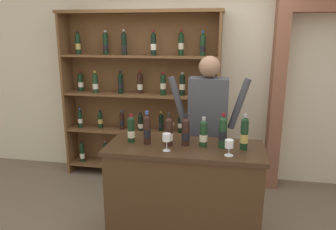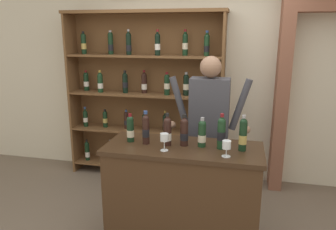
# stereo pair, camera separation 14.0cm
# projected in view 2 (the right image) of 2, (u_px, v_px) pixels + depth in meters

# --- Properties ---
(back_wall) EXTENTS (12.00, 0.19, 3.33)m
(back_wall) POSITION_uv_depth(u_px,v_px,m) (194.00, 55.00, 4.35)
(back_wall) COLOR beige
(back_wall) RESTS_ON ground
(wine_shelf) EXTENTS (2.13, 0.36, 2.24)m
(wine_shelf) POSITION_uv_depth(u_px,v_px,m) (145.00, 92.00, 4.40)
(wine_shelf) COLOR brown
(wine_shelf) RESTS_ON ground
(tasting_counter) EXTENTS (1.41, 0.59, 0.98)m
(tasting_counter) POSITION_uv_depth(u_px,v_px,m) (183.00, 196.00, 3.05)
(tasting_counter) COLOR #422B19
(tasting_counter) RESTS_ON ground
(shopkeeper) EXTENTS (0.86, 0.22, 1.74)m
(shopkeeper) POSITION_uv_depth(u_px,v_px,m) (209.00, 120.00, 3.40)
(shopkeeper) COLOR #2D3347
(shopkeeper) RESTS_ON ground
(tasting_bottle_vin_santo) EXTENTS (0.07, 0.07, 0.27)m
(tasting_bottle_vin_santo) POSITION_uv_depth(u_px,v_px,m) (130.00, 129.00, 3.02)
(tasting_bottle_vin_santo) COLOR black
(tasting_bottle_vin_santo) RESTS_ON tasting_counter
(tasting_bottle_grappa) EXTENTS (0.07, 0.07, 0.31)m
(tasting_bottle_grappa) POSITION_uv_depth(u_px,v_px,m) (146.00, 129.00, 2.96)
(tasting_bottle_grappa) COLOR black
(tasting_bottle_grappa) RESTS_ON tasting_counter
(tasting_bottle_bianco) EXTENTS (0.07, 0.07, 0.30)m
(tasting_bottle_bianco) POSITION_uv_depth(u_px,v_px,m) (167.00, 131.00, 2.92)
(tasting_bottle_bianco) COLOR black
(tasting_bottle_bianco) RESTS_ON tasting_counter
(tasting_bottle_rosso) EXTENTS (0.07, 0.07, 0.29)m
(tasting_bottle_rosso) POSITION_uv_depth(u_px,v_px,m) (184.00, 131.00, 2.92)
(tasting_bottle_rosso) COLOR black
(tasting_bottle_rosso) RESTS_ON tasting_counter
(tasting_bottle_riserva) EXTENTS (0.07, 0.07, 0.27)m
(tasting_bottle_riserva) POSITION_uv_depth(u_px,v_px,m) (202.00, 133.00, 2.89)
(tasting_bottle_riserva) COLOR #19381E
(tasting_bottle_riserva) RESTS_ON tasting_counter
(tasting_bottle_brunello) EXTENTS (0.07, 0.07, 0.32)m
(tasting_bottle_brunello) POSITION_uv_depth(u_px,v_px,m) (221.00, 132.00, 2.83)
(tasting_bottle_brunello) COLOR #19381E
(tasting_bottle_brunello) RESTS_ON tasting_counter
(tasting_bottle_super_tuscan) EXTENTS (0.07, 0.07, 0.32)m
(tasting_bottle_super_tuscan) POSITION_uv_depth(u_px,v_px,m) (243.00, 134.00, 2.79)
(tasting_bottle_super_tuscan) COLOR black
(tasting_bottle_super_tuscan) RESTS_ON tasting_counter
(wine_glass_right) EXTENTS (0.07, 0.07, 0.14)m
(wine_glass_right) POSITION_uv_depth(u_px,v_px,m) (227.00, 146.00, 2.66)
(wine_glass_right) COLOR silver
(wine_glass_right) RESTS_ON tasting_counter
(wine_glass_spare) EXTENTS (0.07, 0.07, 0.15)m
(wine_glass_spare) POSITION_uv_depth(u_px,v_px,m) (164.00, 138.00, 2.79)
(wine_glass_spare) COLOR silver
(wine_glass_spare) RESTS_ON tasting_counter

